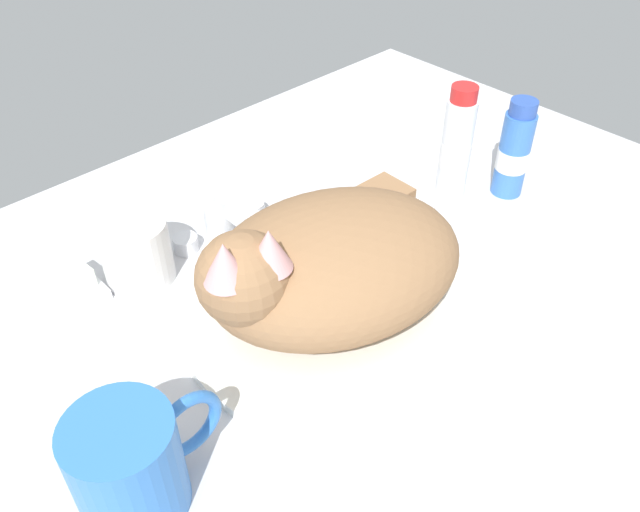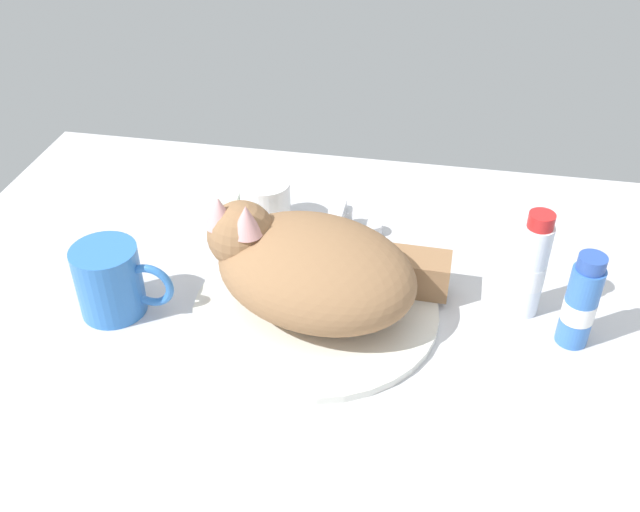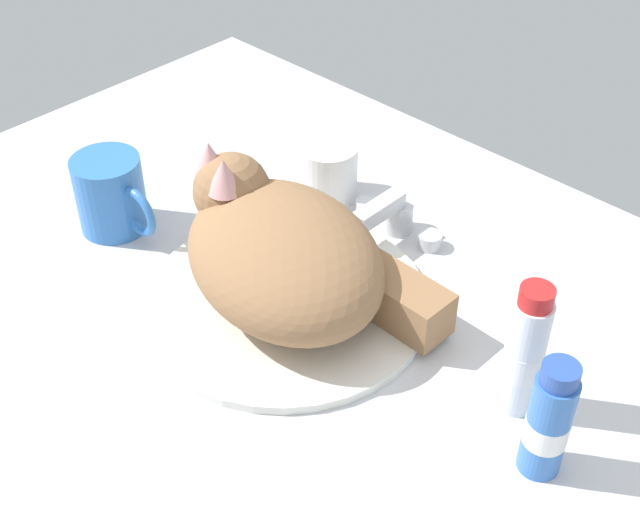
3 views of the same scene
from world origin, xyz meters
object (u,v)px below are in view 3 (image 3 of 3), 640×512
Objects in this scene: cat at (284,250)px; soap_bar at (293,148)px; coffee_mug at (112,195)px; rinse_cup at (328,171)px; faucet at (393,217)px; toothpaste_bottle at (525,353)px; mouthwash_bottle at (548,422)px.

cat reaches higher than soap_bar.
coffee_mug is 1.71× the size of rinse_cup.
rinse_cup is at bearing 177.09° from faucet.
toothpaste_bottle reaches higher than soap_bar.
soap_bar is at bearing 158.48° from mouthwash_bottle.
toothpaste_bottle reaches higher than rinse_cup.
cat is at bearing 11.07° from coffee_mug.
cat reaches higher than coffee_mug.
faucet reaches higher than soap_bar.
toothpaste_bottle is at bearing 10.06° from cat.
mouthwash_bottle reaches higher than rinse_cup.
rinse_cup is (-11.00, 0.56, 1.15)cm from faucet.
coffee_mug reaches higher than rinse_cup.
faucet is at bearing 41.33° from coffee_mug.
mouthwash_bottle is at bearing 4.86° from coffee_mug.
faucet is 0.40× the size of cat.
rinse_cup is 0.97× the size of soap_bar.
rinse_cup is at bearing 157.28° from mouthwash_bottle.
coffee_mug is at bearing -175.14° from mouthwash_bottle.
soap_bar is at bearing 161.21° from toothpaste_bottle.
coffee_mug is at bearing -121.77° from rinse_cup.
rinse_cup is 45.86cm from mouthwash_bottle.
faucet is at bearing 87.58° from cat.
rinse_cup is 0.58× the size of mouthwash_bottle.
toothpaste_bottle is at bearing 140.14° from mouthwash_bottle.
toothpaste_bottle is (50.61, 9.42, 2.12)cm from coffee_mug.
rinse_cup is at bearing 160.42° from toothpaste_bottle.
mouthwash_bottle is at bearing -21.52° from soap_bar.
soap_bar is (5.40, 24.79, -2.36)cm from coffee_mug.
coffee_mug is (-24.19, -4.73, -2.20)cm from cat.
mouthwash_bottle is (31.25, -17.13, 3.36)cm from faucet.
coffee_mug is 26.45cm from rinse_cup.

